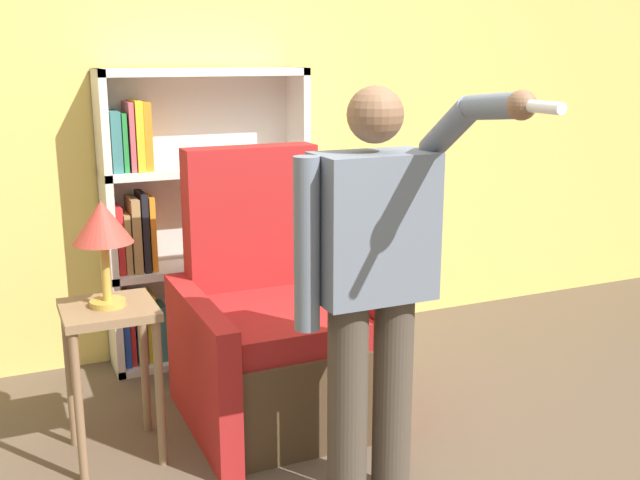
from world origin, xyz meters
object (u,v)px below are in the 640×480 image
(table_lamp, at_px, (102,227))
(bookcase, at_px, (188,223))
(person_standing, at_px, (374,278))
(side_table, at_px, (111,340))
(armchair, at_px, (274,338))

(table_lamp, bearing_deg, bookcase, 58.17)
(person_standing, xyz_separation_m, side_table, (-0.83, 0.75, -0.37))
(bookcase, relative_size, person_standing, 1.02)
(person_standing, bearing_deg, table_lamp, 137.86)
(person_standing, xyz_separation_m, table_lamp, (-0.83, 0.75, 0.11))
(bookcase, xyz_separation_m, side_table, (-0.57, -0.93, -0.26))
(armchair, height_order, person_standing, person_standing)
(bookcase, relative_size, armchair, 1.29)
(bookcase, distance_m, person_standing, 1.70)
(side_table, distance_m, table_lamp, 0.48)
(armchair, height_order, table_lamp, armchair)
(table_lamp, bearing_deg, person_standing, -42.14)
(armchair, xyz_separation_m, table_lamp, (-0.76, -0.10, 0.62))
(person_standing, bearing_deg, bookcase, 98.66)
(armchair, distance_m, person_standing, 1.00)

